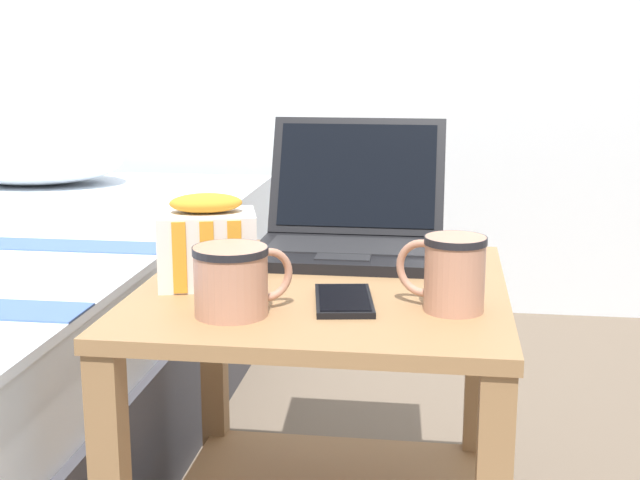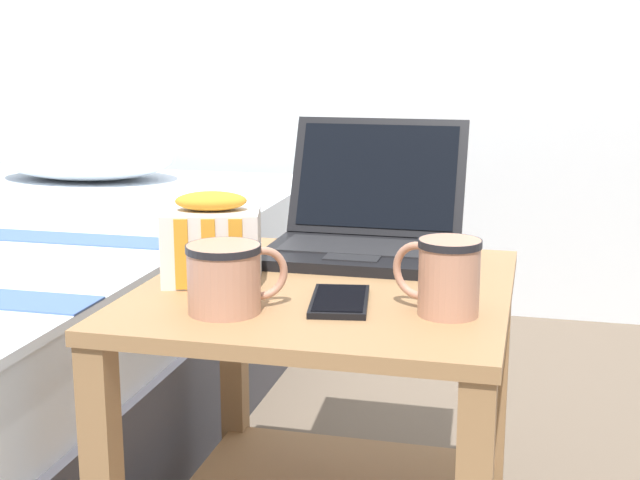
% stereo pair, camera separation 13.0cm
% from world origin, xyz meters
% --- Properties ---
extents(bedside_table, '(0.55, 0.60, 0.52)m').
position_xyz_m(bedside_table, '(0.00, 0.00, 0.33)').
color(bedside_table, '#997047').
rests_on(bedside_table, ground_plane).
extents(laptop, '(0.32, 0.33, 0.22)m').
position_xyz_m(laptop, '(0.02, 0.22, 0.57)').
color(laptop, black).
rests_on(laptop, bedside_table).
extents(mug_front_left, '(0.13, 0.11, 0.10)m').
position_xyz_m(mug_front_left, '(-0.10, -0.17, 0.57)').
color(mug_front_left, tan).
rests_on(mug_front_left, bedside_table).
extents(mug_front_right, '(0.13, 0.09, 0.10)m').
position_xyz_m(mug_front_right, '(0.19, -0.11, 0.58)').
color(mug_front_right, tan).
rests_on(mug_front_right, bedside_table).
extents(snack_bag, '(0.17, 0.14, 0.14)m').
position_xyz_m(snack_bag, '(-0.18, -0.02, 0.58)').
color(snack_bag, silver).
rests_on(snack_bag, bedside_table).
extents(cell_phone, '(0.10, 0.16, 0.01)m').
position_xyz_m(cell_phone, '(0.04, -0.10, 0.52)').
color(cell_phone, black).
rests_on(cell_phone, bedside_table).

